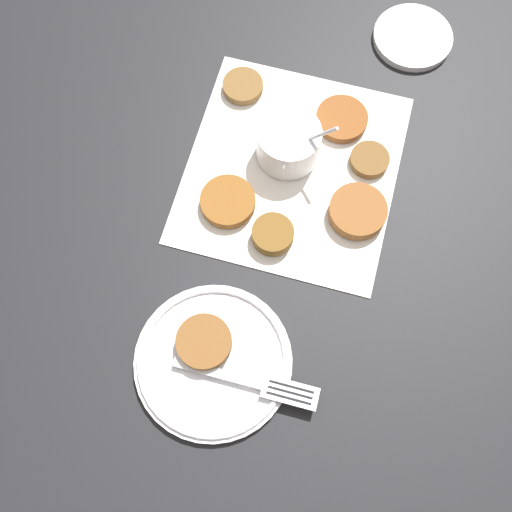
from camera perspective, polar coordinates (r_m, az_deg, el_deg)
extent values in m
plane|color=black|center=(0.87, 3.44, 8.28)|extent=(4.00, 4.00, 0.00)
cube|color=white|center=(0.87, 3.64, 8.19)|extent=(0.35, 0.33, 0.00)
cylinder|color=silver|center=(0.86, 3.11, 10.71)|extent=(0.09, 0.09, 0.06)
cylinder|color=gold|center=(0.87, 3.07, 10.35)|extent=(0.08, 0.08, 0.03)
cone|color=silver|center=(0.82, 2.73, 8.87)|extent=(0.02, 0.02, 0.02)
cylinder|color=silver|center=(0.83, 5.29, 11.09)|extent=(0.02, 0.07, 0.09)
cylinder|color=brown|center=(0.84, -2.70, 5.20)|extent=(0.08, 0.08, 0.02)
cylinder|color=brown|center=(0.91, 8.16, 12.79)|extent=(0.08, 0.08, 0.01)
cylinder|color=brown|center=(0.88, 10.75, 9.01)|extent=(0.06, 0.06, 0.01)
cylinder|color=brown|center=(0.81, 1.60, 2.07)|extent=(0.06, 0.06, 0.02)
cylinder|color=brown|center=(0.93, -1.26, 15.88)|extent=(0.06, 0.06, 0.01)
cylinder|color=brown|center=(0.84, 9.65, 4.21)|extent=(0.08, 0.08, 0.02)
cylinder|color=silver|center=(0.78, -4.09, -10.01)|extent=(0.20, 0.20, 0.01)
torus|color=silver|center=(0.77, -4.13, -9.92)|extent=(0.19, 0.19, 0.01)
cylinder|color=brown|center=(0.76, -4.98, -8.15)|extent=(0.07, 0.07, 0.01)
cube|color=silver|center=(0.76, -3.68, -11.07)|extent=(0.02, 0.12, 0.00)
cube|color=silver|center=(0.76, 3.27, -12.86)|extent=(0.04, 0.07, 0.00)
cube|color=black|center=(0.76, 3.14, -13.37)|extent=(0.01, 0.06, 0.00)
cube|color=black|center=(0.76, 3.28, -12.84)|extent=(0.01, 0.06, 0.00)
cube|color=black|center=(0.76, 3.41, -12.32)|extent=(0.01, 0.06, 0.00)
cylinder|color=silver|center=(1.02, 14.69, 19.49)|extent=(0.12, 0.12, 0.01)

